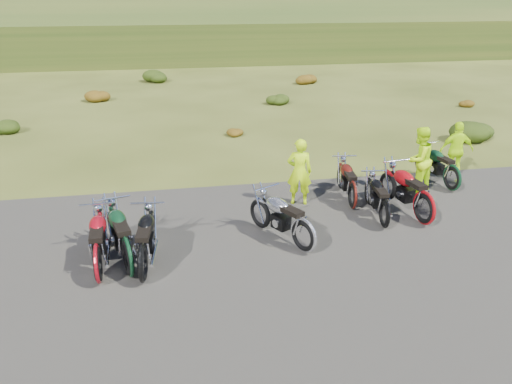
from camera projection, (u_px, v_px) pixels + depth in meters
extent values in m
plane|color=#363E14|center=(310.00, 249.00, 10.76)|extent=(300.00, 300.00, 0.00)
cube|color=black|center=(342.00, 302.00, 8.94)|extent=(20.00, 12.00, 0.04)
cube|color=#2C4216|center=(172.00, 15.00, 111.00)|extent=(300.00, 90.00, 9.17)
ellipsoid|color=#1A310C|center=(5.00, 125.00, 19.42)|extent=(1.03, 1.03, 0.61)
ellipsoid|color=#63310C|center=(97.00, 94.00, 24.71)|extent=(1.30, 1.30, 0.77)
ellipsoid|color=#1A310C|center=(156.00, 75.00, 29.99)|extent=(1.56, 1.56, 0.92)
ellipsoid|color=#63310C|center=(233.00, 130.00, 18.99)|extent=(0.77, 0.77, 0.45)
ellipsoid|color=#1A310C|center=(277.00, 98.00, 24.28)|extent=(1.03, 1.03, 0.61)
ellipsoid|color=#63310C|center=(305.00, 77.00, 29.56)|extent=(1.30, 1.30, 0.77)
ellipsoid|color=#1A310C|center=(474.00, 128.00, 18.44)|extent=(1.56, 1.56, 0.92)
ellipsoid|color=#63310C|center=(464.00, 102.00, 23.85)|extent=(0.77, 0.77, 0.45)
imported|color=#B1E20B|center=(299.00, 173.00, 12.68)|extent=(0.72, 0.56, 1.74)
imported|color=#B1E20B|center=(419.00, 160.00, 13.50)|extent=(1.09, 1.00, 1.80)
imported|color=#B1E20B|center=(456.00, 151.00, 14.49)|extent=(1.03, 0.54, 1.68)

